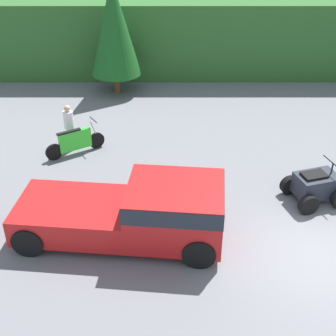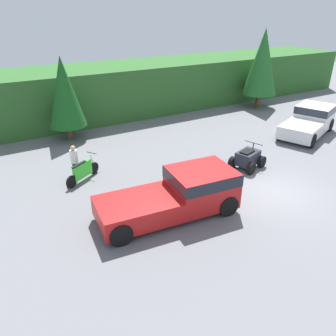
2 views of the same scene
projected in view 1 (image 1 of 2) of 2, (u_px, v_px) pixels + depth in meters
ground_plane at (316, 257)px, 12.74m from camera, size 80.00×80.00×0.00m
hillside_backdrop at (243, 30)px, 25.40m from camera, size 44.00×6.00×3.78m
tree_left at (116, 27)px, 21.13m from camera, size 2.33×2.33×5.30m
pickup_truck_red at (142, 210)px, 12.95m from camera, size 5.96×2.83×1.79m
dirt_bike at (77, 142)px, 17.35m from camera, size 2.01×1.36×1.21m
quad_atv at (317, 187)px, 14.73m from camera, size 2.09×1.81×1.30m
rider_person at (71, 125)px, 17.43m from camera, size 0.44×0.44×1.79m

